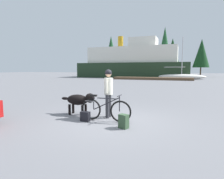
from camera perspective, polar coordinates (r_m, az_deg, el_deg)
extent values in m
plane|color=slate|center=(6.75, -0.93, -9.32)|extent=(160.00, 160.00, 0.00)
torus|color=black|center=(6.45, 2.58, -6.61)|extent=(0.75, 0.06, 0.75)
torus|color=black|center=(6.86, -6.25, -5.88)|extent=(0.75, 0.06, 0.75)
cube|color=black|center=(6.54, -1.58, -2.69)|extent=(0.70, 0.03, 0.03)
cube|color=black|center=(6.58, -1.74, -4.27)|extent=(0.95, 0.03, 0.49)
cylinder|color=black|center=(6.77, -5.51, -4.21)|extent=(0.03, 0.03, 0.42)
cylinder|color=black|center=(6.41, 2.25, -4.32)|extent=(0.03, 0.03, 0.52)
cube|color=black|center=(6.73, -5.54, -1.78)|extent=(0.24, 0.10, 0.06)
cylinder|color=black|center=(6.37, 2.26, -1.84)|extent=(0.03, 0.44, 0.03)
cube|color=slate|center=(6.81, -6.43, -3.40)|extent=(0.36, 0.14, 0.02)
cylinder|color=#333338|center=(7.21, -0.75, -4.79)|extent=(0.14, 0.14, 0.86)
cylinder|color=#333338|center=(7.01, -1.39, -5.11)|extent=(0.14, 0.14, 0.86)
cylinder|color=silver|center=(7.00, -1.08, 0.98)|extent=(0.32, 0.32, 0.61)
cylinder|color=silver|center=(7.20, -0.45, 1.42)|extent=(0.09, 0.09, 0.54)
cylinder|color=silver|center=(6.79, -1.75, 1.13)|extent=(0.09, 0.09, 0.54)
sphere|color=tan|center=(6.97, -1.09, 4.77)|extent=(0.23, 0.23, 0.23)
sphere|color=black|center=(6.97, -1.09, 5.02)|extent=(0.25, 0.25, 0.25)
ellipsoid|color=black|center=(7.65, -10.29, -3.03)|extent=(0.90, 0.49, 0.41)
sphere|color=black|center=(7.38, -6.61, -2.55)|extent=(0.37, 0.37, 0.37)
ellipsoid|color=black|center=(7.95, -13.84, -2.62)|extent=(0.32, 0.12, 0.12)
cylinder|color=black|center=(7.70, -7.87, -5.86)|extent=(0.10, 0.10, 0.41)
cylinder|color=black|center=(7.47, -8.84, -6.25)|extent=(0.10, 0.10, 0.41)
cylinder|color=black|center=(7.98, -11.54, -5.50)|extent=(0.10, 0.10, 0.41)
cylinder|color=black|center=(7.76, -12.58, -5.86)|extent=(0.10, 0.10, 0.41)
cube|color=#334C33|center=(5.89, 3.50, -9.48)|extent=(0.33, 0.29, 0.43)
cube|color=black|center=(6.71, -8.01, -7.98)|extent=(0.33, 0.20, 0.33)
cube|color=brown|center=(32.39, 11.89, 3.25)|extent=(12.84, 2.15, 0.40)
cube|color=#1E331E|center=(40.54, 6.16, 5.76)|extent=(22.34, 7.44, 3.01)
cube|color=silver|center=(40.64, 6.21, 10.14)|extent=(17.87, 6.25, 3.20)
cube|color=silver|center=(40.41, 9.42, 13.68)|extent=(5.36, 4.46, 1.80)
cylinder|color=#BF8C19|center=(41.65, 2.57, 13.94)|extent=(1.10, 1.10, 2.40)
ellipsoid|color=silver|center=(35.19, 20.08, 3.64)|extent=(7.83, 2.19, 0.90)
cylinder|color=#B2B2B7|center=(35.23, 20.30, 9.48)|extent=(0.14, 0.14, 6.29)
cylinder|color=#B2B2B7|center=(35.18, 18.26, 6.39)|extent=(3.52, 0.10, 0.10)
cylinder|color=#4C331E|center=(56.14, -0.28, 6.11)|extent=(0.50, 0.50, 3.38)
cone|color=#1E4C28|center=(56.41, -0.29, 11.80)|extent=(3.45, 3.45, 7.80)
cylinder|color=#4C331E|center=(53.08, 15.27, 5.77)|extent=(0.37, 0.37, 3.18)
cone|color=#1E4C28|center=(53.43, 15.47, 12.62)|extent=(3.56, 3.56, 9.58)
cylinder|color=#4C331E|center=(50.35, 24.95, 4.80)|extent=(0.30, 0.30, 2.12)
cone|color=#143819|center=(50.48, 25.18, 9.78)|extent=(3.77, 3.77, 6.66)
cylinder|color=#4C331E|center=(59.26, 17.46, 5.73)|extent=(0.45, 0.45, 3.18)
cone|color=#143819|center=(59.48, 17.63, 10.84)|extent=(4.04, 4.04, 7.42)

